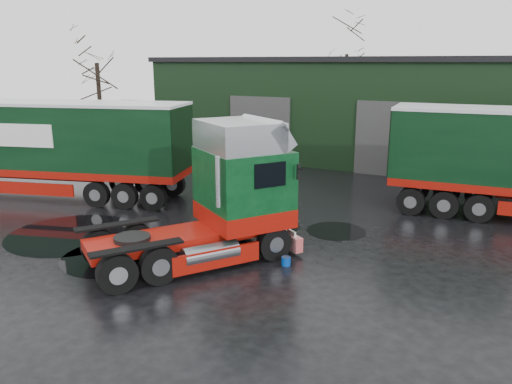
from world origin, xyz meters
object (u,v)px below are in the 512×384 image
tree_left (99,89)px  trailer_left (37,149)px  warehouse (416,109)px  hero_tractor (186,195)px  wash_bucket (286,261)px  tree_back_a (346,77)px

tree_left → trailer_left: bearing=-59.3°
warehouse → trailer_left: 22.14m
hero_tractor → trailer_left: bearing=-163.6°
tree_left → wash_bucket: bearing=-31.6°
hero_tractor → tree_back_a: tree_back_a is taller
warehouse → wash_bucket: bearing=-89.5°
tree_back_a → trailer_left: bearing=-100.6°
wash_bucket → trailer_left: bearing=171.3°
tree_left → tree_back_a: tree_back_a is taller
tree_left → tree_back_a: bearing=58.6°
warehouse → tree_back_a: bearing=128.7°
tree_left → tree_back_a: size_ratio=0.89×
hero_tractor → tree_back_a: (-5.36, 30.97, 2.59)m
trailer_left → warehouse: bearing=-53.7°
hero_tractor → tree_left: bearing=175.0°
tree_left → warehouse: bearing=22.8°
warehouse → hero_tractor: size_ratio=4.65×
warehouse → hero_tractor: warehouse is taller
warehouse → tree_back_a: (-8.00, 10.00, 1.59)m
warehouse → trailer_left: bearing=-126.7°
hero_tractor → tree_left: (-16.36, 12.97, 2.09)m
wash_bucket → tree_back_a: tree_back_a is taller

